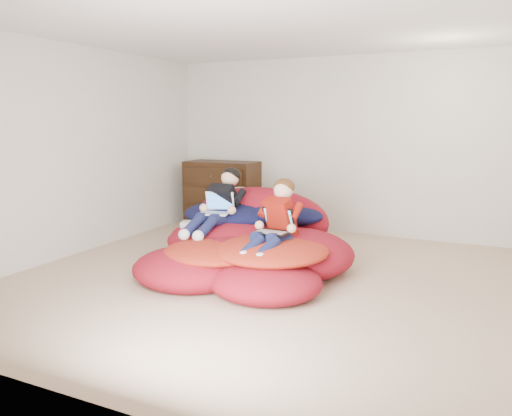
{
  "coord_description": "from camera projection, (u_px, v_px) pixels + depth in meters",
  "views": [
    {
      "loc": [
        2.03,
        -4.49,
        1.62
      ],
      "look_at": [
        -0.19,
        0.2,
        0.7
      ],
      "focal_mm": 35.0,
      "sensor_mm": 36.0,
      "label": 1
    }
  ],
  "objects": [
    {
      "name": "room_shell",
      "position": [
        264.0,
        259.0,
        5.09
      ],
      "size": [
        5.1,
        5.1,
        2.77
      ],
      "color": "tan",
      "rests_on": "ground"
    },
    {
      "name": "dresser",
      "position": [
        222.0,
        193.0,
        7.73
      ],
      "size": [
        1.11,
        0.62,
        0.99
      ],
      "color": "black",
      "rests_on": "ground"
    },
    {
      "name": "beanbag_pile",
      "position": [
        249.0,
        243.0,
        5.55
      ],
      "size": [
        2.26,
        2.39,
        0.86
      ],
      "color": "#A41222",
      "rests_on": "ground"
    },
    {
      "name": "cream_pillow",
      "position": [
        241.0,
        198.0,
        6.44
      ],
      "size": [
        0.46,
        0.29,
        0.29
      ],
      "primitive_type": "ellipsoid",
      "color": "beige",
      "rests_on": "beanbag_pile"
    },
    {
      "name": "older_boy",
      "position": [
        220.0,
        202.0,
        5.75
      ],
      "size": [
        0.32,
        1.08,
        0.7
      ],
      "color": "black",
      "rests_on": "beanbag_pile"
    },
    {
      "name": "younger_boy",
      "position": [
        276.0,
        218.0,
        5.04
      ],
      "size": [
        0.37,
        0.94,
        0.72
      ],
      "color": "#9B180D",
      "rests_on": "beanbag_pile"
    },
    {
      "name": "laptop_white",
      "position": [
        217.0,
        208.0,
        5.69
      ],
      "size": [
        0.38,
        0.36,
        0.24
      ],
      "color": "silver",
      "rests_on": "older_boy"
    },
    {
      "name": "laptop_black",
      "position": [
        275.0,
        226.0,
        5.04
      ],
      "size": [
        0.36,
        0.35,
        0.24
      ],
      "color": "black",
      "rests_on": "younger_boy"
    },
    {
      "name": "power_adapter",
      "position": [
        189.0,
        224.0,
        5.81
      ],
      "size": [
        0.22,
        0.22,
        0.06
      ],
      "primitive_type": "cube",
      "rotation": [
        0.0,
        0.0,
        0.36
      ],
      "color": "silver",
      "rests_on": "beanbag_pile"
    }
  ]
}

